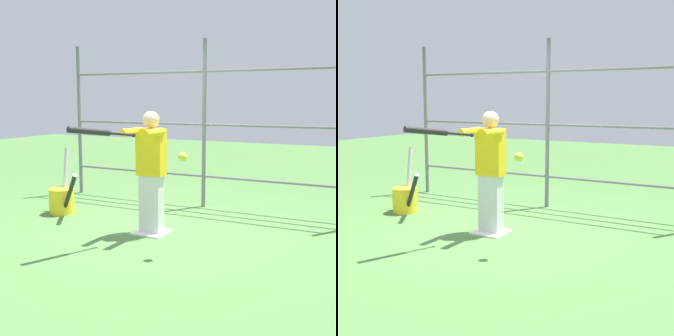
# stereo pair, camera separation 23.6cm
# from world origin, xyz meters

# --- Properties ---
(ground_plane) EXTENTS (24.00, 24.00, 0.00)m
(ground_plane) POSITION_xyz_m (0.00, 0.00, 0.00)
(ground_plane) COLOR #4C7A3D
(home_plate) EXTENTS (0.40, 0.40, 0.02)m
(home_plate) POSITION_xyz_m (0.00, 0.00, 0.01)
(home_plate) COLOR white
(home_plate) RESTS_ON ground
(fence_backstop) EXTENTS (4.69, 0.06, 2.49)m
(fence_backstop) POSITION_xyz_m (0.00, -1.60, 1.25)
(fence_backstop) COLOR slate
(fence_backstop) RESTS_ON ground
(batter) EXTENTS (0.38, 0.50, 1.48)m
(batter) POSITION_xyz_m (0.00, 0.01, 0.80)
(batter) COLOR silver
(batter) RESTS_ON ground
(baseball_bat_swinging) EXTENTS (0.36, 0.79, 0.15)m
(baseball_bat_swinging) POSITION_xyz_m (0.19, 0.86, 1.28)
(baseball_bat_swinging) COLOR black
(softball_in_flight) EXTENTS (0.10, 0.10, 0.10)m
(softball_in_flight) POSITION_xyz_m (-0.68, 0.55, 1.04)
(softball_in_flight) COLOR yellow
(bat_bucket) EXTENTS (0.71, 0.64, 0.92)m
(bat_bucket) POSITION_xyz_m (1.61, -0.27, 0.21)
(bat_bucket) COLOR yellow
(bat_bucket) RESTS_ON ground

